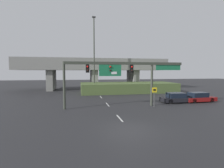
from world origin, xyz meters
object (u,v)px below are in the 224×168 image
at_px(speed_limit_sign, 154,94).
at_px(parked_sedan_mid_right, 198,97).
at_px(signal_gantry, 121,71).
at_px(parked_sedan_near_right, 177,98).
at_px(highway_light_pole_near, 94,53).

xyz_separation_m(speed_limit_sign, parked_sedan_mid_right, (7.79, 2.42, -0.97)).
relative_size(signal_gantry, speed_limit_sign, 5.94).
bearing_deg(signal_gantry, parked_sedan_mid_right, 6.95).
height_order(speed_limit_sign, parked_sedan_near_right, speed_limit_sign).
distance_m(signal_gantry, speed_limit_sign, 4.90).
bearing_deg(signal_gantry, speed_limit_sign, -14.30).
bearing_deg(highway_light_pole_near, signal_gantry, -83.37).
relative_size(highway_light_pole_near, parked_sedan_near_right, 3.42).
bearing_deg(speed_limit_sign, parked_sedan_near_right, 29.04).
bearing_deg(signal_gantry, parked_sedan_near_right, 10.00).
height_order(speed_limit_sign, highway_light_pole_near, highway_light_pole_near).
bearing_deg(parked_sedan_near_right, signal_gantry, -167.19).
relative_size(speed_limit_sign, parked_sedan_near_right, 0.55).
distance_m(highway_light_pole_near, parked_sedan_near_right, 18.59).
distance_m(speed_limit_sign, highway_light_pole_near, 18.34).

